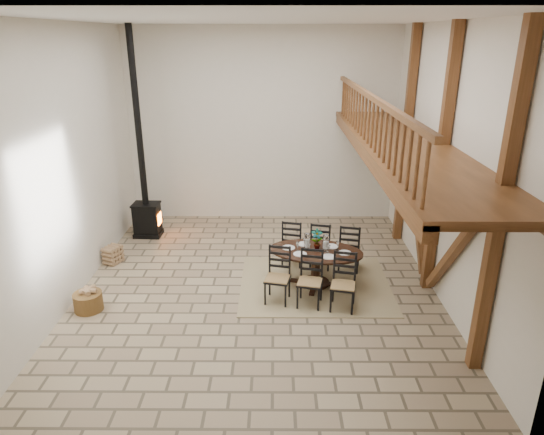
{
  "coord_description": "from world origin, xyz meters",
  "views": [
    {
      "loc": [
        0.33,
        -8.68,
        4.76
      ],
      "look_at": [
        0.28,
        0.4,
        1.32
      ],
      "focal_mm": 32.0,
      "sensor_mm": 36.0,
      "label": 1
    }
  ],
  "objects_px": {
    "dining_table": "(316,267)",
    "log_basket": "(88,301)",
    "log_stack": "(113,255)",
    "wood_stove": "(145,193)"
  },
  "relations": [
    {
      "from": "dining_table",
      "to": "log_basket",
      "type": "distance_m",
      "value": 4.36
    },
    {
      "from": "dining_table",
      "to": "wood_stove",
      "type": "distance_m",
      "value": 4.8
    },
    {
      "from": "log_basket",
      "to": "log_stack",
      "type": "bearing_deg",
      "value": 94.63
    },
    {
      "from": "log_basket",
      "to": "log_stack",
      "type": "relative_size",
      "value": 1.08
    },
    {
      "from": "dining_table",
      "to": "log_stack",
      "type": "xyz_separation_m",
      "value": [
        -4.4,
        0.98,
        -0.2
      ]
    },
    {
      "from": "wood_stove",
      "to": "log_stack",
      "type": "relative_size",
      "value": 10.33
    },
    {
      "from": "wood_stove",
      "to": "log_stack",
      "type": "height_order",
      "value": "wood_stove"
    },
    {
      "from": "wood_stove",
      "to": "log_stack",
      "type": "xyz_separation_m",
      "value": [
        -0.39,
        -1.57,
        -0.92
      ]
    },
    {
      "from": "log_stack",
      "to": "wood_stove",
      "type": "bearing_deg",
      "value": 75.92
    },
    {
      "from": "dining_table",
      "to": "log_basket",
      "type": "relative_size",
      "value": 4.53
    }
  ]
}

